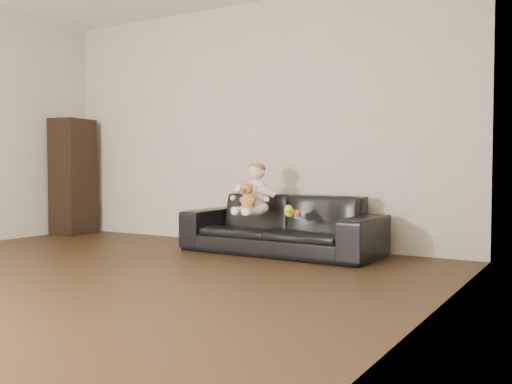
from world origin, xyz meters
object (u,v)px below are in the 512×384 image
Objects in this scene: sofa at (281,224)px; teddy_bear at (248,197)px; baby at (255,192)px; toy_green at (290,213)px; cabinet at (73,177)px; toy_rattle at (297,215)px; toy_blue_disc at (300,217)px.

sofa is 7.61× the size of teddy_bear.
toy_green is at bearing 9.85° from baby.
sofa is 3.03m from cabinet.
sofa is 0.40m from baby.
cabinet is at bearing -173.93° from teddy_bear.
toy_rattle is 0.03m from toy_blue_disc.
baby is 4.10× the size of toy_green.
sofa is at bearing 146.79° from toy_blue_disc.
toy_blue_disc is at bearing -31.55° from sofa.
toy_blue_disc is (0.52, -0.09, -0.21)m from baby.
cabinet reaches higher than baby.
toy_green is (0.41, 0.08, -0.14)m from teddy_bear.
baby is at bearing 170.21° from toy_blue_disc.
cabinet reaches higher than toy_rattle.
sofa is at bearing 64.18° from teddy_bear.
toy_rattle is (0.09, -0.03, -0.01)m from toy_green.
toy_green reaches higher than toy_rattle.
baby is at bearing -152.81° from sofa.
toy_rattle is (0.51, -0.10, -0.19)m from baby.
baby reaches higher than teddy_bear.
cabinet reaches higher than teddy_bear.
sofa is 0.37m from toy_rattle.
toy_green is at bearing -13.82° from cabinet.
toy_green is (0.20, -0.18, 0.13)m from sofa.
cabinet is 3.22m from toy_green.
toy_rattle reaches higher than toy_blue_disc.
sofa is 30.20× the size of toy_rattle.
cabinet is 3.31m from toy_rattle.
teddy_bear is 0.55m from toy_blue_disc.
cabinet reaches higher than toy_green.
toy_rattle is at bearing -147.05° from toy_blue_disc.
toy_green is at bearing 161.66° from toy_rattle.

